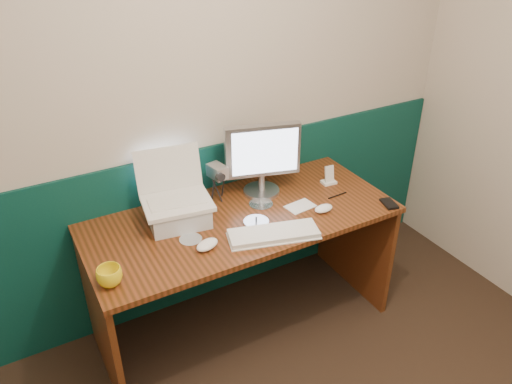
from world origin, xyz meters
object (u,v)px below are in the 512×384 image
mug (110,276)px  desk (243,273)px  camcorder (218,183)px  laptop (175,181)px  monitor (262,160)px  keyboard (274,234)px

mug → desk: bearing=15.3°
desk → camcorder: bearing=97.6°
laptop → camcorder: bearing=29.9°
desk → camcorder: 0.52m
desk → monitor: 0.64m
keyboard → camcorder: (-0.08, 0.45, 0.08)m
keyboard → mug: size_ratio=3.99×
keyboard → mug: 0.78m
camcorder → mug: bearing=-160.4°
monitor → keyboard: monitor is taller
monitor → keyboard: size_ratio=0.93×
monitor → mug: (-0.94, -0.36, -0.16)m
laptop → mug: (-0.43, -0.31, -0.20)m
mug → monitor: bearing=21.2°
desk → camcorder: (-0.03, 0.22, 0.47)m
desk → laptop: laptop is taller
mug → camcorder: size_ratio=0.57×
laptop → keyboard: bearing=-36.1°
laptop → monitor: monitor is taller
laptop → camcorder: (0.27, 0.11, -0.14)m
mug → laptop: bearing=35.8°
laptop → keyboard: laptop is taller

